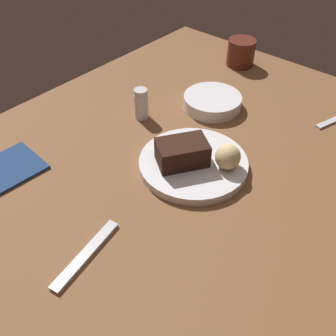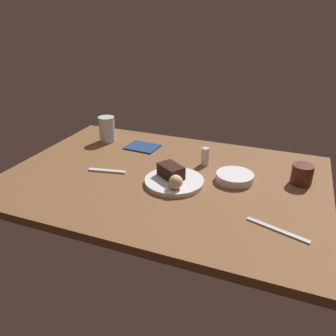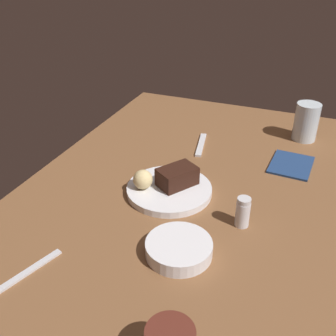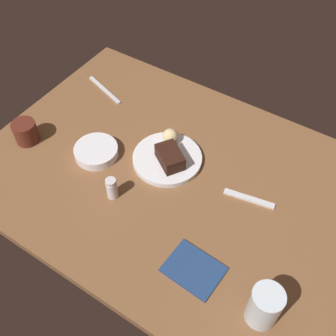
% 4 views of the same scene
% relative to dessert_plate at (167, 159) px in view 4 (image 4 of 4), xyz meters
% --- Properties ---
extents(dining_table, '(1.20, 0.84, 0.03)m').
position_rel_dessert_plate_xyz_m(dining_table, '(-0.06, 0.04, -0.02)').
color(dining_table, brown).
rests_on(dining_table, ground).
extents(dessert_plate, '(0.22, 0.22, 0.02)m').
position_rel_dessert_plate_xyz_m(dessert_plate, '(0.00, 0.00, 0.00)').
color(dessert_plate, silver).
rests_on(dessert_plate, dining_table).
extents(chocolate_cake_slice, '(0.11, 0.11, 0.05)m').
position_rel_dessert_plate_xyz_m(chocolate_cake_slice, '(-0.02, 0.01, 0.03)').
color(chocolate_cake_slice, black).
rests_on(chocolate_cake_slice, dessert_plate).
extents(bread_roll, '(0.05, 0.05, 0.05)m').
position_rel_dessert_plate_xyz_m(bread_roll, '(0.03, -0.06, 0.03)').
color(bread_roll, '#DBC184').
rests_on(bread_roll, dessert_plate).
extents(salt_shaker, '(0.03, 0.03, 0.07)m').
position_rel_dessert_plate_xyz_m(salt_shaker, '(0.06, 0.20, 0.03)').
color(salt_shaker, silver).
rests_on(salt_shaker, dining_table).
extents(water_glass, '(0.08, 0.08, 0.12)m').
position_rel_dessert_plate_xyz_m(water_glass, '(-0.45, 0.29, 0.05)').
color(water_glass, silver).
rests_on(water_glass, dining_table).
extents(side_bowl, '(0.14, 0.14, 0.03)m').
position_rel_dessert_plate_xyz_m(side_bowl, '(0.20, 0.10, 0.01)').
color(side_bowl, silver).
rests_on(side_bowl, dining_table).
extents(coffee_cup, '(0.08, 0.08, 0.07)m').
position_rel_dessert_plate_xyz_m(coffee_cup, '(0.43, 0.17, 0.03)').
color(coffee_cup, '#562319').
rests_on(coffee_cup, dining_table).
extents(dessert_spoon, '(0.15, 0.05, 0.01)m').
position_rel_dessert_plate_xyz_m(dessert_spoon, '(-0.28, -0.00, -0.01)').
color(dessert_spoon, silver).
rests_on(dessert_spoon, dining_table).
extents(butter_knife, '(0.19, 0.07, 0.01)m').
position_rel_dessert_plate_xyz_m(butter_knife, '(0.38, -0.16, -0.01)').
color(butter_knife, silver).
rests_on(butter_knife, dining_table).
extents(folded_napkin, '(0.15, 0.12, 0.01)m').
position_rel_dessert_plate_xyz_m(folded_napkin, '(-0.26, 0.27, -0.01)').
color(folded_napkin, navy).
rests_on(folded_napkin, dining_table).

